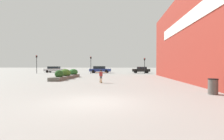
{
  "coord_description": "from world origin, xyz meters",
  "views": [
    {
      "loc": [
        1.31,
        -7.64,
        1.61
      ],
      "look_at": [
        -0.42,
        20.01,
        0.95
      ],
      "focal_mm": 28.0,
      "sensor_mm": 36.0,
      "label": 1
    }
  ],
  "objects": [
    {
      "name": "car_leftmost",
      "position": [
        5.37,
        31.64,
        0.75
      ],
      "size": [
        3.88,
        1.94,
        1.41
      ],
      "rotation": [
        0.0,
        0.0,
        1.57
      ],
      "color": "black",
      "rests_on": "ground_plane"
    },
    {
      "name": "traffic_light_left",
      "position": [
        -5.41,
        28.57,
        2.41
      ],
      "size": [
        0.28,
        0.3,
        3.55
      ],
      "color": "black",
      "rests_on": "ground_plane"
    },
    {
      "name": "car_center_left",
      "position": [
        -3.85,
        31.62,
        0.82
      ],
      "size": [
        4.79,
        1.98,
        1.54
      ],
      "rotation": [
        0.0,
        0.0,
        -1.57
      ],
      "color": "navy",
      "rests_on": "ground_plane"
    },
    {
      "name": "skateboarder",
      "position": [
        -0.79,
        8.86,
        0.8
      ],
      "size": [
        1.06,
        0.37,
        1.17
      ],
      "rotation": [
        0.0,
        0.0,
        0.29
      ],
      "color": "tan",
      "rests_on": "skateboard"
    },
    {
      "name": "traffic_light_right",
      "position": [
        5.69,
        28.02,
        2.19
      ],
      "size": [
        0.28,
        0.3,
        3.19
      ],
      "color": "black",
      "rests_on": "ground_plane"
    },
    {
      "name": "planter_box",
      "position": [
        -5.82,
        14.25,
        0.46
      ],
      "size": [
        1.35,
        8.51,
        1.21
      ],
      "color": "#605B54",
      "rests_on": "ground_plane"
    },
    {
      "name": "building_wall_right",
      "position": [
        7.49,
        8.15,
        4.56
      ],
      "size": [
        0.67,
        30.85,
        9.1
      ],
      "color": "maroon",
      "rests_on": "ground_plane"
    },
    {
      "name": "traffic_light_far_left",
      "position": [
        -16.95,
        28.25,
        2.58
      ],
      "size": [
        0.28,
        0.3,
        3.83
      ],
      "color": "black",
      "rests_on": "ground_plane"
    },
    {
      "name": "car_center_right",
      "position": [
        16.41,
        32.44,
        0.78
      ],
      "size": [
        4.08,
        1.86,
        1.45
      ],
      "rotation": [
        0.0,
        0.0,
        -1.57
      ],
      "color": "black",
      "rests_on": "ground_plane"
    },
    {
      "name": "car_rightmost",
      "position": [
        -15.14,
        33.38,
        0.77
      ],
      "size": [
        4.76,
        1.91,
        1.48
      ],
      "rotation": [
        0.0,
        0.0,
        -1.57
      ],
      "color": "#BCBCC1",
      "rests_on": "ground_plane"
    },
    {
      "name": "trash_bin",
      "position": [
        6.39,
        2.51,
        0.45
      ],
      "size": [
        0.55,
        0.55,
        0.89
      ],
      "color": "#514C47",
      "rests_on": "ground_plane"
    },
    {
      "name": "ground_plane",
      "position": [
        0.0,
        0.0,
        0.0
      ],
      "size": [
        300.0,
        300.0,
        0.0
      ],
      "primitive_type": "plane",
      "color": "gray"
    },
    {
      "name": "skateboard",
      "position": [
        -0.79,
        8.86,
        0.07
      ],
      "size": [
        0.38,
        0.75,
        0.09
      ],
      "rotation": [
        0.0,
        0.0,
        0.29
      ],
      "color": "olive",
      "rests_on": "ground_plane"
    }
  ]
}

